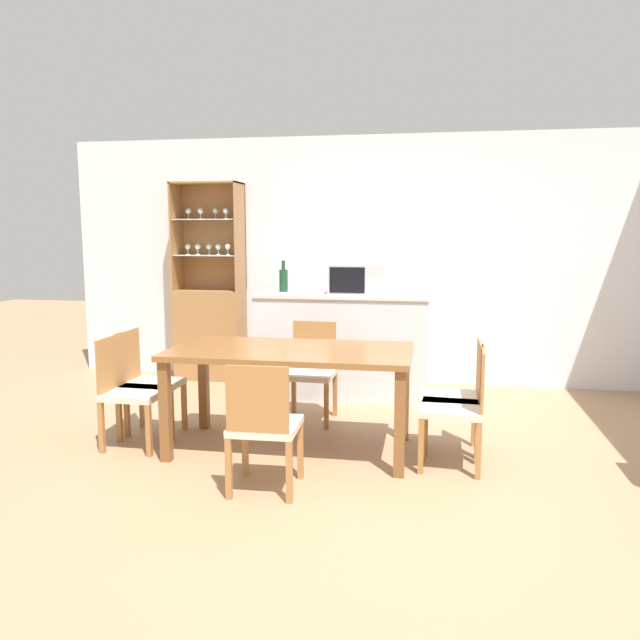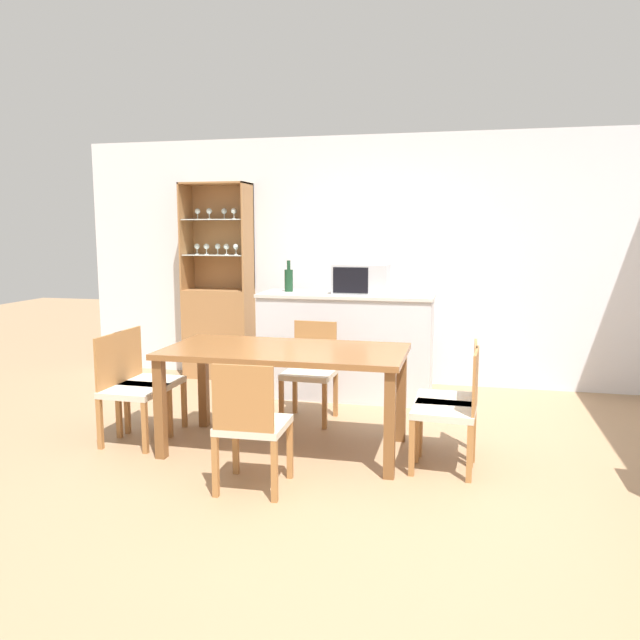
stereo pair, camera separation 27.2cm
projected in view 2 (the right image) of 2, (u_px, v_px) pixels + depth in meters
name	position (u px, v px, depth m)	size (l,w,h in m)	color
ground_plane	(343.00, 475.00, 4.09)	(18.00, 18.00, 0.00)	#A37F5B
wall_back	(392.00, 261.00, 6.44)	(6.80, 0.06, 2.55)	silver
kitchen_counter	(346.00, 345.00, 5.95)	(1.64, 0.58, 1.00)	silver
display_cabinet	(219.00, 319.00, 6.75)	(0.72, 0.36, 2.08)	#A37042
dining_table	(285.00, 361.00, 4.48)	(1.72, 0.86, 0.75)	brown
dining_chair_head_far	(311.00, 371.00, 5.23)	(0.42, 0.42, 0.82)	beige
dining_chair_side_right_near	(451.00, 409.00, 4.12)	(0.43, 0.43, 0.82)	beige
dining_chair_side_right_far	(452.00, 399.00, 4.38)	(0.41, 0.41, 0.82)	beige
dining_chair_head_near	(251.00, 425.00, 3.79)	(0.42, 0.42, 0.82)	beige
dining_chair_side_left_far	(146.00, 381.00, 4.90)	(0.41, 0.41, 0.82)	beige
dining_chair_side_left_near	(129.00, 389.00, 4.65)	(0.42, 0.42, 0.82)	beige
microwave	(361.00, 279.00, 5.86)	(0.51, 0.35, 0.28)	#B7BABF
wine_bottle	(289.00, 279.00, 6.07)	(0.08, 0.08, 0.30)	#193D23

